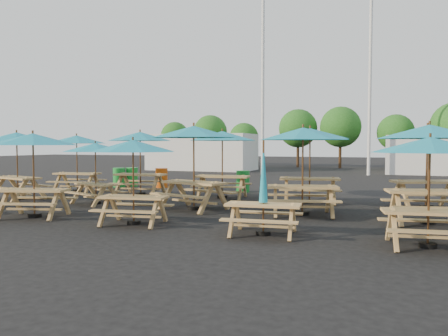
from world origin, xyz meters
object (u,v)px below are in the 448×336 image
at_px(picnic_unit_7, 194,136).
at_px(picnic_unit_9, 263,196).
at_px(picnic_unit_1, 17,140).
at_px(picnic_unit_13, 429,136).
at_px(picnic_unit_4, 95,150).
at_px(waste_bin_3, 243,181).
at_px(picnic_unit_8, 222,139).
at_px(picnic_unit_14, 427,135).
at_px(picnic_unit_11, 310,137).
at_px(picnic_unit_5, 140,139).
at_px(picnic_unit_3, 33,143).
at_px(picnic_unit_6, 133,150).
at_px(waste_bin_1, 132,177).
at_px(waste_bin_0, 119,177).
at_px(picnic_unit_10, 303,138).
at_px(waste_bin_2, 162,178).
at_px(picnic_unit_2, 77,142).
at_px(picnic_unit_12, 430,150).

xyz_separation_m(picnic_unit_7, picnic_unit_9, (2.94, -2.87, -1.38)).
xyz_separation_m(picnic_unit_1, picnic_unit_13, (13.29, -0.15, 0.05)).
relative_size(picnic_unit_4, waste_bin_3, 2.97).
bearing_deg(picnic_unit_4, picnic_unit_8, 61.51).
bearing_deg(picnic_unit_14, picnic_unit_11, 158.99).
bearing_deg(picnic_unit_5, picnic_unit_3, -94.11).
relative_size(picnic_unit_6, waste_bin_3, 2.74).
relative_size(picnic_unit_9, waste_bin_1, 2.31).
bearing_deg(picnic_unit_4, waste_bin_1, 131.22).
relative_size(picnic_unit_11, waste_bin_0, 3.38).
height_order(picnic_unit_4, picnic_unit_11, picnic_unit_11).
height_order(picnic_unit_5, picnic_unit_10, picnic_unit_5).
bearing_deg(picnic_unit_3, picnic_unit_13, -0.92).
xyz_separation_m(picnic_unit_4, picnic_unit_13, (9.92, -0.11, 0.38)).
height_order(picnic_unit_14, waste_bin_0, picnic_unit_14).
relative_size(picnic_unit_1, picnic_unit_7, 0.94).
bearing_deg(picnic_unit_8, picnic_unit_1, -163.65).
xyz_separation_m(picnic_unit_4, waste_bin_2, (-0.69, 5.72, -1.33)).
bearing_deg(picnic_unit_1, picnic_unit_10, 14.92).
bearing_deg(picnic_unit_14, waste_bin_2, 144.61).
bearing_deg(picnic_unit_5, waste_bin_0, 131.68).
distance_m(picnic_unit_2, picnic_unit_7, 7.22).
bearing_deg(waste_bin_3, picnic_unit_10, -56.43).
height_order(picnic_unit_2, waste_bin_3, picnic_unit_2).
distance_m(picnic_unit_3, picnic_unit_6, 3.09).
distance_m(picnic_unit_8, picnic_unit_9, 6.77).
xyz_separation_m(picnic_unit_8, waste_bin_3, (0.06, 2.24, -1.72)).
relative_size(picnic_unit_10, waste_bin_3, 3.40).
distance_m(picnic_unit_10, picnic_unit_12, 4.20).
distance_m(picnic_unit_7, picnic_unit_8, 2.99).
bearing_deg(picnic_unit_9, waste_bin_1, 129.62).
bearing_deg(waste_bin_1, picnic_unit_10, -31.94).
xyz_separation_m(picnic_unit_1, picnic_unit_7, (6.91, -0.04, 0.11)).
xyz_separation_m(picnic_unit_3, picnic_unit_10, (6.69, 2.87, 0.15)).
bearing_deg(picnic_unit_5, picnic_unit_2, 173.51).
xyz_separation_m(picnic_unit_14, waste_bin_0, (-12.77, 2.55, -1.79)).
bearing_deg(waste_bin_2, picnic_unit_1, -115.31).
distance_m(picnic_unit_6, waste_bin_1, 10.18).
bearing_deg(picnic_unit_7, picnic_unit_2, 172.79).
distance_m(picnic_unit_14, waste_bin_3, 7.38).
bearing_deg(picnic_unit_7, picnic_unit_13, 15.33).
bearing_deg(picnic_unit_2, waste_bin_3, 11.80).
relative_size(picnic_unit_3, picnic_unit_5, 1.05).
bearing_deg(waste_bin_0, picnic_unit_4, -63.15).
xyz_separation_m(picnic_unit_1, picnic_unit_8, (6.70, 2.94, 0.05)).
relative_size(picnic_unit_13, waste_bin_2, 3.31).
height_order(picnic_unit_2, picnic_unit_13, picnic_unit_13).
bearing_deg(picnic_unit_10, picnic_unit_2, 150.02).
distance_m(picnic_unit_7, picnic_unit_13, 6.38).
bearing_deg(picnic_unit_9, picnic_unit_6, 172.15).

